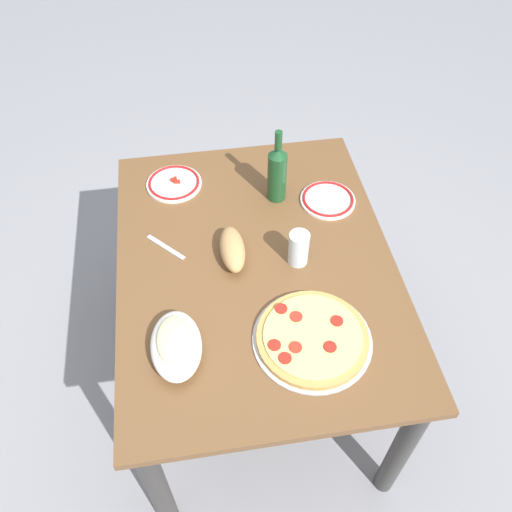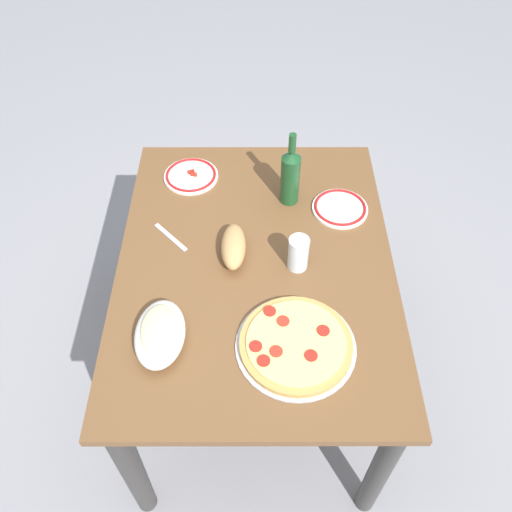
# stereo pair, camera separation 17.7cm
# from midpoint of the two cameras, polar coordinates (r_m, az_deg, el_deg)

# --- Properties ---
(ground_plane) EXTENTS (8.00, 8.00, 0.00)m
(ground_plane) POSITION_cam_midpoint_polar(r_m,az_deg,el_deg) (2.41, 2.15, -12.10)
(ground_plane) COLOR gray
(ground_plane) RESTS_ON ground
(dining_table) EXTENTS (1.23, 0.93, 0.74)m
(dining_table) POSITION_cam_midpoint_polar(r_m,az_deg,el_deg) (1.89, 2.68, -3.14)
(dining_table) COLOR brown
(dining_table) RESTS_ON ground
(pepperoni_pizza) EXTENTS (0.36, 0.36, 0.03)m
(pepperoni_pizza) POSITION_cam_midpoint_polar(r_m,az_deg,el_deg) (1.60, 7.53, -9.55)
(pepperoni_pizza) COLOR #B7B7BC
(pepperoni_pizza) RESTS_ON dining_table
(baked_pasta_dish) EXTENTS (0.24, 0.15, 0.08)m
(baked_pasta_dish) POSITION_cam_midpoint_polar(r_m,az_deg,el_deg) (1.59, -7.08, -8.36)
(baked_pasta_dish) COLOR white
(baked_pasta_dish) RESTS_ON dining_table
(wine_bottle) EXTENTS (0.07, 0.07, 0.30)m
(wine_bottle) POSITION_cam_midpoint_polar(r_m,az_deg,el_deg) (1.93, 6.39, 8.45)
(wine_bottle) COLOR #194723
(wine_bottle) RESTS_ON dining_table
(water_glass) EXTENTS (0.07, 0.07, 0.13)m
(water_glass) POSITION_cam_midpoint_polar(r_m,az_deg,el_deg) (1.75, 7.49, 0.13)
(water_glass) COLOR silver
(water_glass) RESTS_ON dining_table
(side_plate_near) EXTENTS (0.21, 0.21, 0.02)m
(side_plate_near) POSITION_cam_midpoint_polar(r_m,az_deg,el_deg) (2.00, 11.56, 4.93)
(side_plate_near) COLOR white
(side_plate_near) RESTS_ON dining_table
(side_plate_far) EXTENTS (0.21, 0.21, 0.02)m
(side_plate_far) POSITION_cam_midpoint_polar(r_m,az_deg,el_deg) (2.09, -4.53, 8.46)
(side_plate_far) COLOR white
(side_plate_far) RESTS_ON dining_table
(bread_loaf) EXTENTS (0.20, 0.08, 0.08)m
(bread_loaf) POSITION_cam_midpoint_polar(r_m,az_deg,el_deg) (1.79, 0.44, 0.86)
(bread_loaf) COLOR tan
(bread_loaf) RESTS_ON dining_table
(fork_left) EXTENTS (0.13, 0.13, 0.00)m
(fork_left) POSITION_cam_midpoint_polar(r_m,az_deg,el_deg) (1.88, -6.44, 1.87)
(fork_left) COLOR #B7B7BC
(fork_left) RESTS_ON dining_table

